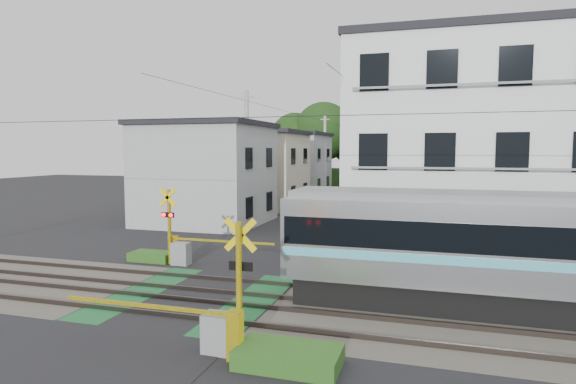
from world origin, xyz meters
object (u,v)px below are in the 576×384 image
(apartment_block, at_px, (468,148))
(pedestrian, at_px, (348,188))
(crossing_signal_far, at_px, (180,247))
(crossing_signal_near, at_px, (221,323))

(apartment_block, xyz_separation_m, pedestrian, (-9.32, 23.45, -3.72))
(crossing_signal_far, xyz_separation_m, apartment_block, (11.09, 5.84, 3.94))
(crossing_signal_far, bearing_deg, crossing_signal_near, -54.71)
(crossing_signal_near, distance_m, crossing_signal_far, 8.95)
(crossing_signal_far, bearing_deg, pedestrian, 86.55)
(crossing_signal_far, height_order, apartment_block, apartment_block)
(crossing_signal_near, distance_m, pedestrian, 36.76)
(crossing_signal_far, bearing_deg, apartment_block, 27.78)
(crossing_signal_near, xyz_separation_m, apartment_block, (5.91, 13.15, 3.94))
(crossing_signal_far, xyz_separation_m, pedestrian, (1.77, 29.29, 0.22))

